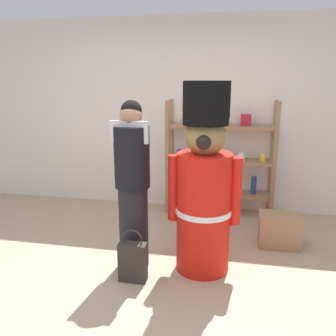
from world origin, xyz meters
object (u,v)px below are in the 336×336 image
object	(u,v)px
teddy_bear_guard	(204,187)
display_crate	(279,230)
shopping_bag	(133,261)
merchandise_shelf	(220,158)
person_shopper	(133,184)

from	to	relation	value
teddy_bear_guard	display_crate	distance (m)	1.18
shopping_bag	display_crate	world-z (taller)	shopping_bag
shopping_bag	teddy_bear_guard	bearing A→B (deg)	29.95
teddy_bear_guard	shopping_bag	bearing A→B (deg)	-150.05
display_crate	merchandise_shelf	bearing A→B (deg)	128.21
merchandise_shelf	shopping_bag	xyz separation A→B (m)	(-0.67, -1.86, -0.57)
merchandise_shelf	display_crate	xyz separation A→B (m)	(0.71, -0.90, -0.58)
teddy_bear_guard	display_crate	bearing A→B (deg)	38.14
display_crate	person_shopper	bearing A→B (deg)	-155.18
teddy_bear_guard	display_crate	size ratio (longest dim) A/B	3.92
person_shopper	shopping_bag	xyz separation A→B (m)	(0.07, -0.29, -0.65)
merchandise_shelf	display_crate	size ratio (longest dim) A/B	3.35
teddy_bear_guard	person_shopper	size ratio (longest dim) A/B	1.10
merchandise_shelf	shopping_bag	distance (m)	2.06
merchandise_shelf	person_shopper	distance (m)	1.74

